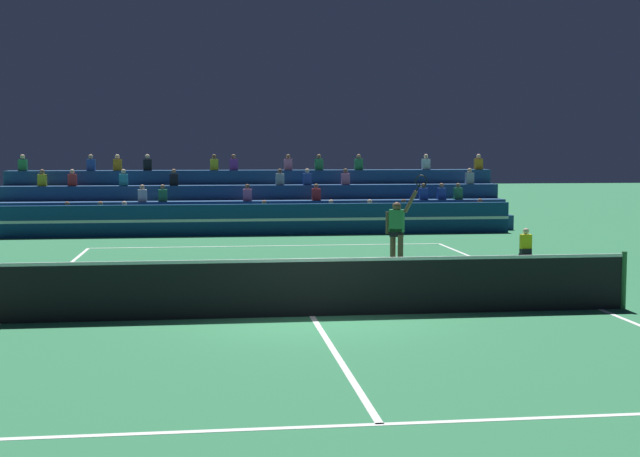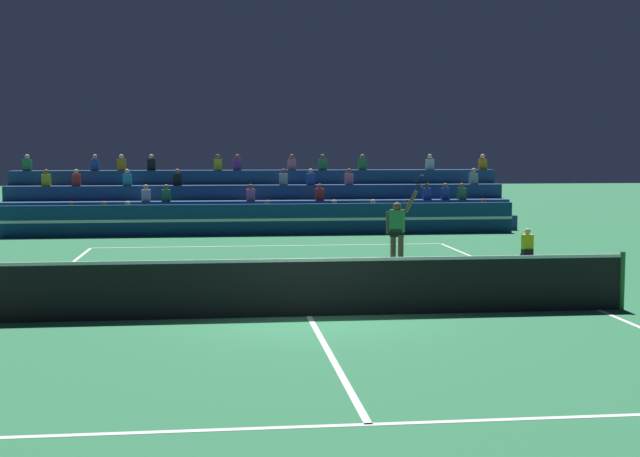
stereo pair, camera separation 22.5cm
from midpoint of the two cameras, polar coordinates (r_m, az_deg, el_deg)
The scene contains 8 objects.
ground_plane at distance 16.24m, azimuth -0.32°, elevation -5.64°, with size 120.00×120.00×0.00m, color #2D7A4C.
court_lines at distance 16.24m, azimuth -0.32°, elevation -5.63°, with size 11.10×23.90×0.01m.
tennis_net at distance 16.15m, azimuth -0.32°, elevation -3.74°, with size 12.00×0.10×1.10m.
sponsor_banner_wall at distance 31.44m, azimuth -3.41°, elevation 0.57°, with size 18.00×0.26×1.10m.
bleacher_stand at distance 34.58m, azimuth -3.70°, elevation 1.46°, with size 19.06×3.80×2.83m.
ball_kid_courtside at distance 25.35m, azimuth 13.38°, elevation -1.14°, with size 0.30×0.36×0.84m.
tennis_player at distance 22.36m, azimuth 5.29°, elevation -0.16°, with size 1.00×0.63×2.45m.
tennis_ball at distance 22.76m, azimuth 2.59°, elevation -2.46°, with size 0.07×0.07×0.07m, color #C6DB33.
Camera 2 is at (-1.64, -15.87, 3.03)m, focal length 50.00 mm.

